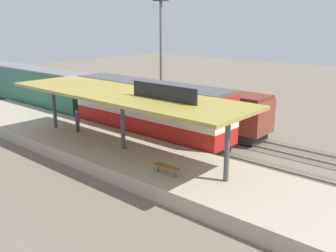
% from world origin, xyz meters
% --- Properties ---
extents(ground_plane, '(120.00, 120.00, 0.00)m').
position_xyz_m(ground_plane, '(2.00, 0.00, 0.00)').
color(ground_plane, '#706656').
extents(track_near, '(3.20, 110.00, 0.16)m').
position_xyz_m(track_near, '(0.00, 0.00, 0.03)').
color(track_near, '#5F5649').
rests_on(track_near, ground).
extents(track_far, '(3.20, 110.00, 0.16)m').
position_xyz_m(track_far, '(4.60, 0.00, 0.03)').
color(track_far, '#5F5649').
rests_on(track_far, ground).
extents(platform, '(6.00, 44.00, 0.90)m').
position_xyz_m(platform, '(-4.60, 0.00, 0.45)').
color(platform, '#A89E89').
rests_on(platform, ground).
extents(station_canopy, '(5.20, 18.00, 4.70)m').
position_xyz_m(station_canopy, '(-4.60, -0.09, 4.53)').
color(station_canopy, '#47474C').
rests_on(station_canopy, platform).
extents(platform_bench, '(0.44, 1.70, 0.50)m').
position_xyz_m(platform_bench, '(-6.00, -5.07, 1.34)').
color(platform_bench, '#333338').
rests_on(platform_bench, platform).
extents(locomotive, '(2.93, 14.43, 4.44)m').
position_xyz_m(locomotive, '(0.00, 2.06, 2.41)').
color(locomotive, '#28282D').
rests_on(locomotive, track_near).
extents(passenger_carriage_single, '(2.90, 20.00, 4.24)m').
position_xyz_m(passenger_carriage_single, '(0.00, 20.06, 2.31)').
color(passenger_carriage_single, '#28282D').
rests_on(passenger_carriage_single, track_near).
extents(freight_car, '(2.80, 12.00, 3.54)m').
position_xyz_m(freight_car, '(4.60, 0.32, 1.97)').
color(freight_car, '#28282D').
rests_on(freight_car, track_far).
extents(light_mast, '(1.10, 1.10, 11.70)m').
position_xyz_m(light_mast, '(7.80, 7.75, 8.40)').
color(light_mast, slate).
rests_on(light_mast, ground).
extents(person_waiting, '(0.34, 0.34, 1.71)m').
position_xyz_m(person_waiting, '(-4.23, 5.55, 1.85)').
color(person_waiting, '#4C4C51').
rests_on(person_waiting, platform).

